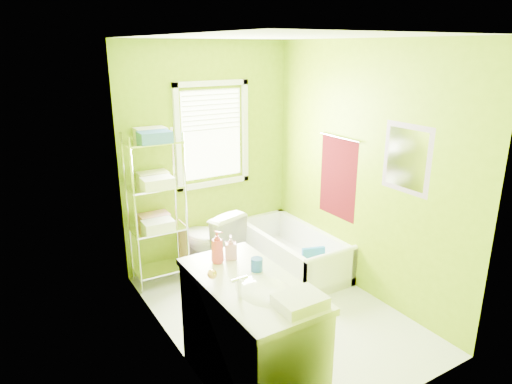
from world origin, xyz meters
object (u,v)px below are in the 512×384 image
bathtub (294,256)px  toilet (210,241)px  vanity (251,333)px  wire_shelf_unit (157,192)px

bathtub → toilet: 1.02m
bathtub → vanity: 2.08m
bathtub → vanity: vanity is taller
toilet → wire_shelf_unit: (-0.54, 0.12, 0.65)m
bathtub → wire_shelf_unit: (-1.44, 0.53, 0.90)m
toilet → bathtub: bearing=138.9°
bathtub → wire_shelf_unit: bearing=159.8°
toilet → vanity: size_ratio=0.65×
toilet → vanity: (-0.56, -1.86, 0.09)m
bathtub → toilet: toilet is taller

